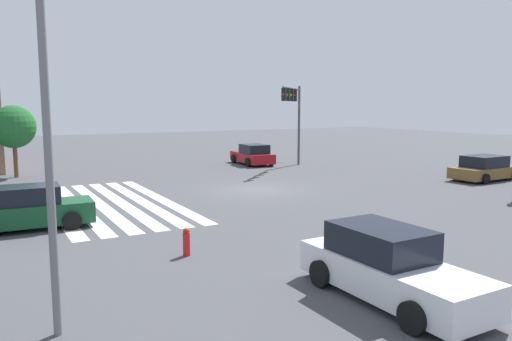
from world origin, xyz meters
The scene contains 10 objects.
ground_plane centered at (0.00, 0.00, 0.00)m, with size 113.55×113.55×0.00m, color #47474C.
crosswalk_markings centered at (0.00, -7.73, 0.00)m, with size 12.30×5.35×0.01m.
traffic_signal_mast centered at (-6.91, 6.91, 4.49)m, with size 4.05×4.05×5.93m.
car_0 centered at (14.78, -4.69, 0.77)m, with size 4.87×2.07×1.68m.
car_1 centered at (-10.16, 5.37, 0.72)m, with size 4.53×2.37×1.56m.
car_2 centered at (3.40, -11.51, 0.77)m, with size 2.10×4.55×1.61m.
car_3 centered at (3.73, 13.84, 0.70)m, with size 2.33×4.73×1.50m.
street_light_pole_a centered at (12.99, -11.75, 5.47)m, with size 0.80×0.36×9.29m.
tree_corner_a centered at (-11.44, -10.94, 3.17)m, with size 2.68×2.68×4.52m.
fire_hydrant centered at (9.30, -7.59, 0.43)m, with size 0.22×0.22×0.86m.
Camera 1 is at (23.12, -12.88, 4.54)m, focal length 35.00 mm.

